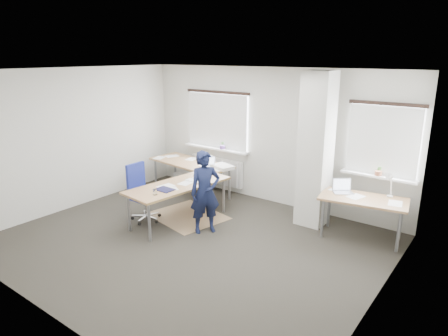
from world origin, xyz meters
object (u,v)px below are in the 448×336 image
Objects in this scene: task_chair at (144,205)px; person at (205,192)px; desk_side at (363,200)px; desk_main at (187,174)px.

task_chair is 0.74× the size of person.
desk_side is 1.02× the size of person.
desk_side is at bearing 17.63° from desk_main.
person reaches higher than desk_side.
desk_main is at bearing 79.74° from task_chair.
task_chair is 1.36m from person.
task_chair is (-3.55, -1.66, -0.38)m from desk_side.
desk_side is 1.39× the size of task_chair.
desk_main is 1.91× the size of desk_side.
desk_main is at bearing 91.07° from person.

